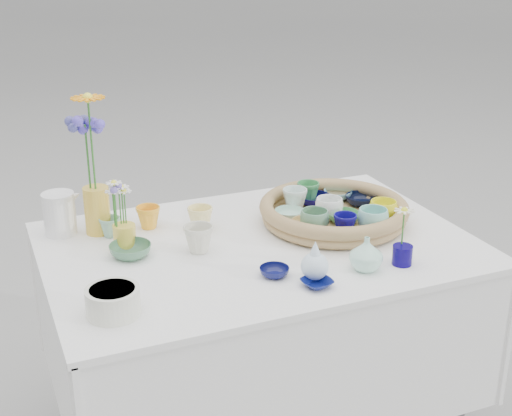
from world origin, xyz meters
name	(u,v)px	position (x,y,z in m)	size (l,w,h in m)	color
wicker_tray	(334,212)	(0.28, 0.05, 0.80)	(0.47, 0.47, 0.08)	brown
tray_ceramic_0	(313,200)	(0.27, 0.18, 0.80)	(0.11, 0.11, 0.03)	#0A0741
tray_ceramic_1	(361,200)	(0.42, 0.12, 0.80)	(0.10, 0.10, 0.03)	black
tray_ceramic_2	(383,211)	(0.41, -0.04, 0.82)	(0.09, 0.09, 0.07)	yellow
tray_ceramic_3	(344,217)	(0.29, 0.01, 0.80)	(0.10, 0.10, 0.03)	#489754
tray_ceramic_4	(314,221)	(0.17, -0.03, 0.82)	(0.09, 0.09, 0.07)	#5D9271
tray_ceramic_5	(289,214)	(0.15, 0.10, 0.80)	(0.09, 0.09, 0.03)	#B3E5CF
tray_ceramic_6	(295,200)	(0.19, 0.16, 0.82)	(0.08, 0.08, 0.07)	silver
tray_ceramic_7	(329,209)	(0.26, 0.05, 0.82)	(0.09, 0.09, 0.07)	white
tray_ceramic_8	(338,194)	(0.38, 0.20, 0.80)	(0.10, 0.10, 0.03)	#79BAD0
tray_ceramic_9	(345,225)	(0.25, -0.08, 0.82)	(0.07, 0.07, 0.07)	#0F0A6D
tray_ceramic_10	(309,226)	(0.16, -0.01, 0.80)	(0.11, 0.11, 0.03)	#FFC578
tray_ceramic_11	(373,220)	(0.34, -0.09, 0.82)	(0.09, 0.09, 0.07)	#85D0C6
tray_ceramic_12	(308,192)	(0.27, 0.21, 0.82)	(0.08, 0.08, 0.07)	#368849
loose_ceramic_0	(148,217)	(-0.27, 0.24, 0.80)	(0.08, 0.08, 0.07)	#FDAD26
loose_ceramic_1	(200,218)	(-0.13, 0.17, 0.80)	(0.08, 0.08, 0.07)	#FFED94
loose_ceramic_2	(130,251)	(-0.38, 0.05, 0.78)	(0.12, 0.12, 0.04)	#467757
loose_ceramic_3	(199,239)	(-0.18, 0.01, 0.81)	(0.09, 0.09, 0.08)	beige
loose_ceramic_4	(274,272)	(-0.05, -0.22, 0.78)	(0.08, 0.08, 0.03)	#0E114B
loose_ceramic_5	(110,227)	(-0.40, 0.22, 0.80)	(0.07, 0.07, 0.06)	#7CB29A
loose_ceramic_6	(317,283)	(0.03, -0.32, 0.77)	(0.08, 0.08, 0.02)	#0B1355
fluted_bowl	(113,301)	(-0.49, -0.25, 0.80)	(0.13, 0.13, 0.07)	silver
bud_vase_paleblue	(315,259)	(0.05, -0.28, 0.82)	(0.08, 0.08, 0.12)	#CBE5F6
bud_vase_seafoam	(366,254)	(0.20, -0.28, 0.81)	(0.09, 0.09, 0.10)	#B2ECD4
bud_vase_cobalt	(402,255)	(0.31, -0.29, 0.79)	(0.06, 0.06, 0.06)	#090053
single_daisy	(403,227)	(0.32, -0.28, 0.87)	(0.07, 0.07, 0.12)	white
tall_vase_yellow	(97,210)	(-0.43, 0.26, 0.84)	(0.08, 0.08, 0.15)	gold
gerbera	(92,144)	(-0.43, 0.25, 1.05)	(0.11, 0.11, 0.30)	orange
hydrangea	(88,157)	(-0.44, 0.26, 1.01)	(0.08, 0.08, 0.28)	#4A4C9D
white_pitcher	(59,214)	(-0.53, 0.30, 0.83)	(0.14, 0.10, 0.13)	white
daisy_cup	(125,236)	(-0.38, 0.12, 0.80)	(0.07, 0.07, 0.07)	yellow
daisy_posy	(119,202)	(-0.38, 0.13, 0.91)	(0.08, 0.08, 0.14)	white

